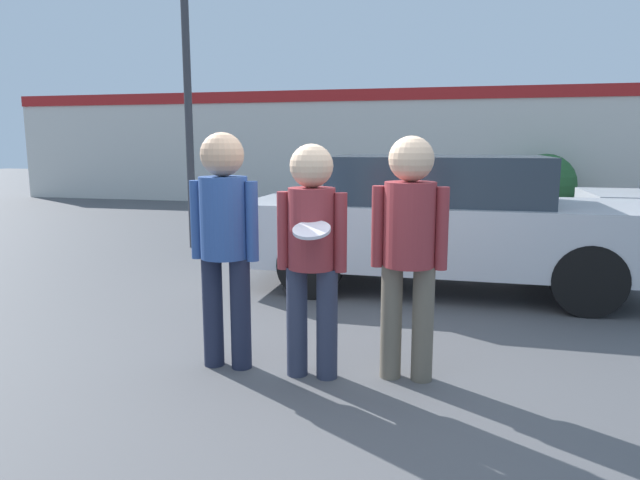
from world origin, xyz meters
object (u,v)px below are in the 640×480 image
person_left (224,230)px  shrub (545,184)px  person_right (409,238)px  person_middle_with_frisbee (312,243)px  parked_car_near (443,221)px  street_lamp (200,28)px

person_left → shrub: bearing=71.0°
person_right → person_left: bearing=-176.2°
person_right → person_middle_with_frisbee: bearing=-169.8°
person_middle_with_frisbee → parked_car_near: 2.95m
parked_car_near → street_lamp: (-3.71, 1.70, 2.58)m
person_left → person_middle_with_frisbee: bearing=-2.6°
person_left → parked_car_near: person_left is taller
street_lamp → shrub: (5.83, 5.94, -2.65)m
person_right → street_lamp: size_ratio=0.31×
street_lamp → person_left: bearing=-63.7°
person_middle_with_frisbee → street_lamp: size_ratio=0.31×
person_right → street_lamp: street_lamp is taller
parked_car_near → shrub: 7.93m
parked_car_near → street_lamp: size_ratio=0.83×
person_left → person_right: 1.32m
person_middle_with_frisbee → street_lamp: street_lamp is taller
street_lamp → shrub: size_ratio=3.84×
person_left → shrub: person_left is taller
parked_car_near → shrub: bearing=74.5°
person_left → person_right: bearing=3.8°
parked_car_near → person_left: bearing=-117.9°
parked_car_near → street_lamp: street_lamp is taller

